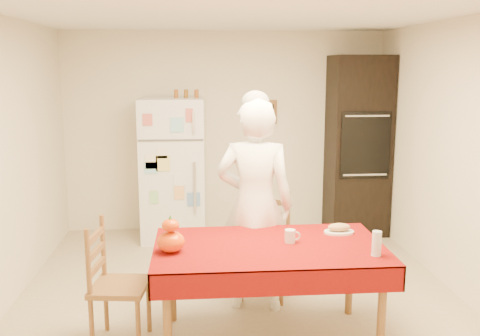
{
  "coord_description": "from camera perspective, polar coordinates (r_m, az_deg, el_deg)",
  "views": [
    {
      "loc": [
        -0.36,
        -4.48,
        2.06
      ],
      "look_at": [
        0.02,
        0.2,
        1.17
      ],
      "focal_mm": 40.0,
      "sensor_mm": 36.0,
      "label": 1
    }
  ],
  "objects": [
    {
      "name": "floor",
      "position": [
        4.94,
        -0.08,
        -13.93
      ],
      "size": [
        4.5,
        4.5,
        0.0
      ],
      "primitive_type": "plane",
      "color": "tan",
      "rests_on": "ground"
    },
    {
      "name": "room_shell",
      "position": [
        4.51,
        -0.08,
        5.14
      ],
      "size": [
        4.02,
        4.52,
        2.51
      ],
      "color": "beige",
      "rests_on": "ground"
    },
    {
      "name": "seated_woman",
      "position": [
        4.53,
        1.6,
        -4.02
      ],
      "size": [
        0.73,
        0.55,
        1.82
      ],
      "primitive_type": "imported",
      "rotation": [
        0.0,
        0.0,
        2.96
      ],
      "color": "white",
      "rests_on": "floor"
    },
    {
      "name": "pumpkin_lower",
      "position": [
        3.87,
        -7.38,
        -7.8
      ],
      "size": [
        0.2,
        0.2,
        0.15
      ],
      "primitive_type": "ellipsoid",
      "color": "#E95105",
      "rests_on": "dining_table"
    },
    {
      "name": "spice_jar_left",
      "position": [
        6.42,
        -6.84,
        7.88
      ],
      "size": [
        0.05,
        0.05,
        0.1
      ],
      "primitive_type": "cylinder",
      "color": "#97521B",
      "rests_on": "refrigerator"
    },
    {
      "name": "chair_far",
      "position": [
        4.92,
        2.85,
        -7.7
      ],
      "size": [
        0.52,
        0.51,
        0.95
      ],
      "rotation": [
        0.0,
        0.0,
        -0.32
      ],
      "color": "brown",
      "rests_on": "floor"
    },
    {
      "name": "oven_cabinet",
      "position": [
        6.77,
        12.44,
        2.33
      ],
      "size": [
        0.7,
        0.62,
        2.2
      ],
      "color": "black",
      "rests_on": "floor"
    },
    {
      "name": "pumpkin_upper",
      "position": [
        3.83,
        -7.43,
        -6.08
      ],
      "size": [
        0.12,
        0.12,
        0.09
      ],
      "primitive_type": "ellipsoid",
      "color": "orange",
      "rests_on": "pumpkin_lower"
    },
    {
      "name": "refrigerator",
      "position": [
        6.48,
        -7.18,
        -0.13
      ],
      "size": [
        0.75,
        0.74,
        1.7
      ],
      "color": "white",
      "rests_on": "floor"
    },
    {
      "name": "bread_plate",
      "position": [
        4.35,
        10.51,
        -6.73
      ],
      "size": [
        0.24,
        0.24,
        0.02
      ],
      "primitive_type": "cylinder",
      "color": "white",
      "rests_on": "dining_table"
    },
    {
      "name": "chair_left",
      "position": [
        4.17,
        -13.57,
        -11.45
      ],
      "size": [
        0.45,
        0.47,
        0.95
      ],
      "rotation": [
        0.0,
        0.0,
        1.45
      ],
      "color": "brown",
      "rests_on": "floor"
    },
    {
      "name": "wine_glass",
      "position": [
        3.88,
        14.37,
        -7.8
      ],
      "size": [
        0.07,
        0.07,
        0.18
      ],
      "primitive_type": "cylinder",
      "color": "silver",
      "rests_on": "dining_table"
    },
    {
      "name": "spice_jar_mid",
      "position": [
        6.41,
        -5.77,
        7.9
      ],
      "size": [
        0.05,
        0.05,
        0.1
      ],
      "primitive_type": "cylinder",
      "color": "brown",
      "rests_on": "refrigerator"
    },
    {
      "name": "spice_jar_right",
      "position": [
        6.41,
        -4.67,
        7.92
      ],
      "size": [
        0.05,
        0.05,
        0.1
      ],
      "primitive_type": "cylinder",
      "color": "#97501B",
      "rests_on": "refrigerator"
    },
    {
      "name": "bread_loaf",
      "position": [
        4.33,
        10.52,
        -6.22
      ],
      "size": [
        0.18,
        0.1,
        0.06
      ],
      "primitive_type": "ellipsoid",
      "color": "#A98753",
      "rests_on": "bread_plate"
    },
    {
      "name": "dining_table",
      "position": [
        4.03,
        3.11,
        -9.14
      ],
      "size": [
        1.7,
        1.0,
        0.76
      ],
      "color": "brown",
      "rests_on": "floor"
    },
    {
      "name": "coffee_mug",
      "position": [
        4.06,
        5.36,
        -7.26
      ],
      "size": [
        0.08,
        0.08,
        0.1
      ],
      "primitive_type": "cylinder",
      "color": "silver",
      "rests_on": "dining_table"
    }
  ]
}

